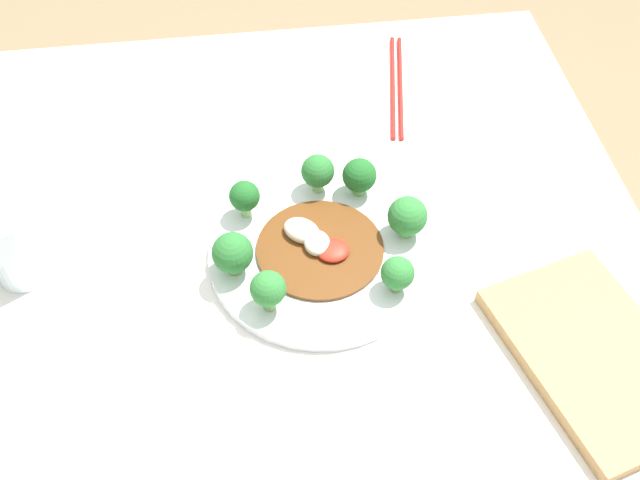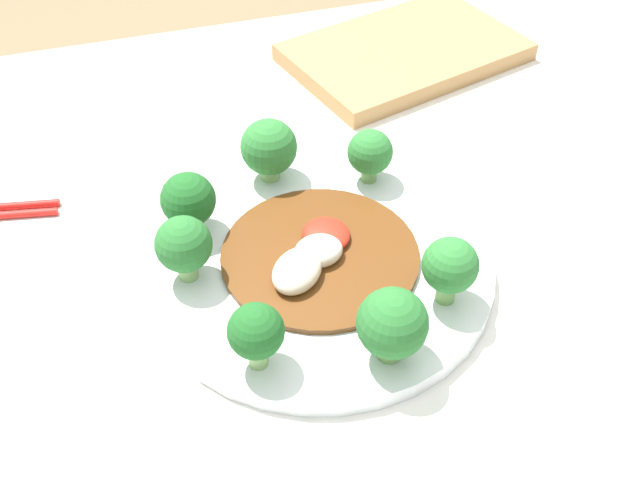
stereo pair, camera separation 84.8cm
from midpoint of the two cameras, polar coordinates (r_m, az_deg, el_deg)
table at (r=1.01m, az=12.32°, el=-25.15°), size 1.04×0.92×0.71m
plate at (r=0.68m, az=18.76°, el=-15.10°), size 0.28×0.28×0.02m
broccoli_northeast at (r=0.65m, az=10.31°, el=-9.25°), size 0.04×0.04×0.06m
broccoli_east at (r=0.70m, az=17.56°, el=-5.72°), size 0.04×0.04×0.06m
broccoli_southwest at (r=0.66m, az=28.66°, el=-17.52°), size 0.04×0.04×0.05m
broccoli_northwest at (r=0.60m, az=15.85°, el=-21.36°), size 0.04×0.04×0.06m
broccoli_north at (r=0.61m, az=10.45°, el=-16.49°), size 0.05×0.05×0.06m
broccoli_southeast at (r=0.71m, az=21.86°, el=-6.04°), size 0.05×0.05×0.06m
broccoli_south at (r=0.70m, az=27.83°, el=-10.71°), size 0.05×0.05×0.06m
stirfry_center at (r=0.67m, az=18.78°, el=-14.35°), size 0.16×0.16×0.02m
drinking_glass at (r=0.62m, az=-15.57°, el=-15.62°), size 0.07×0.07×0.11m
chopsticks at (r=0.91m, az=21.43°, el=5.25°), size 0.25×0.06×0.01m
cutting_board at (r=0.80m, az=45.16°, el=-21.46°), size 0.29×0.23×0.02m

